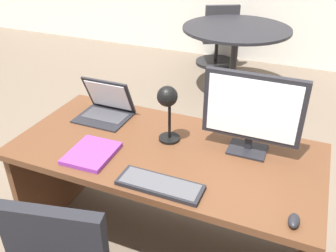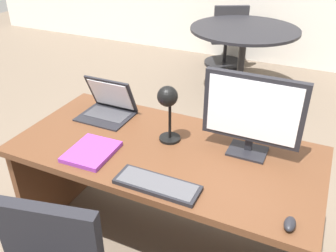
# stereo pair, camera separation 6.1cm
# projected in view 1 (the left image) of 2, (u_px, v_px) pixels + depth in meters

# --- Properties ---
(ground) EXTENTS (12.00, 12.00, 0.00)m
(ground) POSITION_uv_depth(u_px,v_px,m) (226.00, 132.00, 3.51)
(ground) COLOR #6B5B4C
(desk) EXTENTS (1.66, 0.80, 0.73)m
(desk) POSITION_uv_depth(u_px,v_px,m) (168.00, 173.00, 2.09)
(desk) COLOR #56331E
(desk) RESTS_ON ground
(monitor) EXTENTS (0.51, 0.16, 0.44)m
(monitor) POSITION_uv_depth(u_px,v_px,m) (252.00, 110.00, 1.81)
(monitor) COLOR black
(monitor) RESTS_ON desk
(laptop) EXTENTS (0.32, 0.27, 0.24)m
(laptop) POSITION_uv_depth(u_px,v_px,m) (107.00, 105.00, 2.25)
(laptop) COLOR black
(laptop) RESTS_ON desk
(keyboard) EXTENTS (0.41, 0.14, 0.02)m
(keyboard) POSITION_uv_depth(u_px,v_px,m) (160.00, 185.00, 1.67)
(keyboard) COLOR black
(keyboard) RESTS_ON desk
(mouse) EXTENTS (0.05, 0.08, 0.04)m
(mouse) POSITION_uv_depth(u_px,v_px,m) (294.00, 221.00, 1.46)
(mouse) COLOR black
(mouse) RESTS_ON desk
(desk_lamp) EXTENTS (0.12, 0.14, 0.34)m
(desk_lamp) POSITION_uv_depth(u_px,v_px,m) (168.00, 103.00, 1.89)
(desk_lamp) COLOR black
(desk_lamp) RESTS_ON desk
(book) EXTENTS (0.24, 0.28, 0.02)m
(book) POSITION_uv_depth(u_px,v_px,m) (92.00, 153.00, 1.89)
(book) COLOR purple
(book) RESTS_ON desk
(meeting_table) EXTENTS (1.19, 1.19, 0.77)m
(meeting_table) POSITION_uv_depth(u_px,v_px,m) (235.00, 44.00, 4.04)
(meeting_table) COLOR black
(meeting_table) RESTS_ON ground
(meeting_chair_near) EXTENTS (0.62, 0.63, 0.85)m
(meeting_chair_near) POSITION_uv_depth(u_px,v_px,m) (218.00, 41.00, 4.93)
(meeting_chair_near) COLOR black
(meeting_chair_near) RESTS_ON ground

